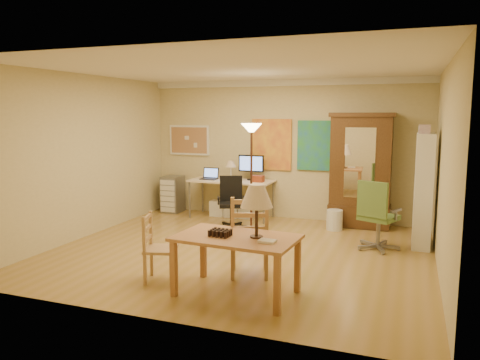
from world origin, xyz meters
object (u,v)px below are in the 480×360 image
(dining_table, at_px, (244,226))
(armoire, at_px, (360,178))
(office_chair_green, at_px, (377,231))
(bookshelf, at_px, (423,191))
(computer_desk, at_px, (234,195))
(office_chair_black, at_px, (231,214))

(dining_table, distance_m, armoire, 3.92)
(office_chair_green, relative_size, bookshelf, 0.61)
(dining_table, xyz_separation_m, computer_desk, (-1.56, 3.74, -0.36))
(dining_table, bearing_deg, office_chair_black, 113.75)
(dining_table, bearing_deg, bookshelf, 55.78)
(dining_table, height_order, bookshelf, bookshelf)
(office_chair_black, distance_m, armoire, 2.44)
(office_chair_black, xyz_separation_m, armoire, (2.17, 0.89, 0.65))
(bookshelf, bearing_deg, dining_table, -124.22)
(armoire, bearing_deg, office_chair_green, -73.82)
(office_chair_black, bearing_deg, dining_table, -66.25)
(computer_desk, xyz_separation_m, office_chair_green, (2.85, -1.35, -0.17))
(armoire, xyz_separation_m, bookshelf, (1.05, -0.98, -0.03))
(armoire, relative_size, bookshelf, 1.18)
(computer_desk, bearing_deg, office_chair_green, -25.25)
(armoire, distance_m, bookshelf, 1.43)
(computer_desk, height_order, bookshelf, bookshelf)
(dining_table, height_order, office_chair_green, dining_table)
(office_chair_black, height_order, bookshelf, bookshelf)
(dining_table, relative_size, office_chair_black, 1.53)
(armoire, bearing_deg, dining_table, -103.03)
(computer_desk, distance_m, armoire, 2.48)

